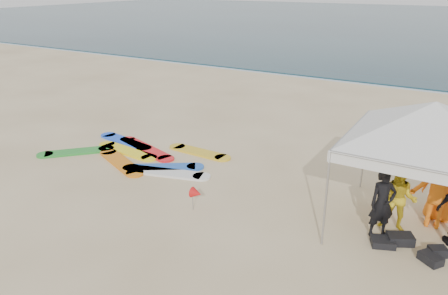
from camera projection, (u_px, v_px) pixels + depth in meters
ground at (175, 231)px, 10.21m from camera, size 120.00×120.00×0.00m
ocean at (443, 23)px, 58.37m from camera, size 160.00×84.00×0.08m
shoreline_foam at (366, 83)px, 24.82m from camera, size 160.00×1.20×0.01m
person_black_a at (382, 203)px, 9.75m from camera, size 0.72×0.69×1.65m
person_yellow at (399, 200)px, 9.98m from camera, size 0.80×0.63×1.60m
person_orange_a at (438, 189)px, 10.12m from camera, size 1.28×0.78×1.92m
person_orange_b at (444, 185)px, 10.42m from camera, size 0.93×0.64×1.85m
canopy_tent at (437, 102)px, 9.15m from camera, size 4.72×4.72×3.56m
marker_pennant at (196, 193)px, 10.94m from camera, size 0.28×0.28×0.64m
gear_pile at (407, 246)px, 9.49m from camera, size 1.61×0.96×0.22m
surfboard_spread at (140, 155)px, 14.50m from camera, size 5.72×3.31×0.07m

